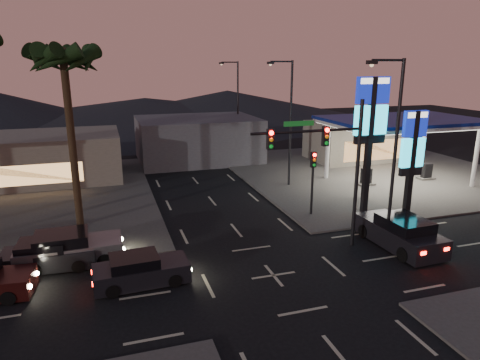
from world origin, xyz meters
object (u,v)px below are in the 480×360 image
object	(u,v)px
pylon_sign_tall	(371,120)
traffic_signal_mast	(329,155)
suv_station	(400,233)
pylon_sign_short	(413,149)
car_lane_a_front	(140,271)
car_lane_b_front	(69,249)
gas_station	(402,123)
car_lane_b_mid	(48,255)

from	to	relation	value
pylon_sign_tall	traffic_signal_mast	size ratio (longest dim) A/B	1.12
traffic_signal_mast	suv_station	distance (m)	6.07
pylon_sign_short	car_lane_a_front	size ratio (longest dim) A/B	1.58
pylon_sign_tall	suv_station	distance (m)	7.20
car_lane_a_front	car_lane_b_front	size ratio (longest dim) A/B	0.85
pylon_sign_short	suv_station	bearing A→B (deg)	-132.23
gas_station	car_lane_a_front	distance (m)	25.02
pylon_sign_short	traffic_signal_mast	bearing A→B (deg)	-160.87
car_lane_b_mid	pylon_sign_tall	bearing A→B (deg)	4.33
car_lane_b_mid	suv_station	distance (m)	18.32
traffic_signal_mast	car_lane_b_mid	size ratio (longest dim) A/B	1.75
traffic_signal_mast	car_lane_b_mid	world-z (taller)	traffic_signal_mast
traffic_signal_mast	car_lane_b_front	bearing A→B (deg)	170.09
car_lane_b_front	car_lane_b_mid	world-z (taller)	car_lane_b_front
car_lane_b_front	pylon_sign_tall	bearing A→B (deg)	3.95
gas_station	pylon_sign_tall	bearing A→B (deg)	-139.09
car_lane_a_front	car_lane_b_mid	size ratio (longest dim) A/B	0.97
car_lane_b_mid	suv_station	bearing A→B (deg)	-9.71
car_lane_b_front	car_lane_b_mid	xyz separation A→B (m)	(-0.94, -0.19, -0.10)
pylon_sign_tall	car_lane_b_mid	distance (m)	19.65
gas_station	pylon_sign_tall	world-z (taller)	pylon_sign_tall
pylon_sign_short	car_lane_b_mid	world-z (taller)	pylon_sign_short
pylon_sign_short	car_lane_b_mid	distance (m)	21.62
pylon_sign_tall	car_lane_a_front	size ratio (longest dim) A/B	2.03
gas_station	car_lane_b_front	size ratio (longest dim) A/B	2.35
gas_station	car_lane_b_mid	world-z (taller)	gas_station
traffic_signal_mast	car_lane_b_mid	bearing A→B (deg)	171.50
car_lane_b_front	car_lane_a_front	bearing A→B (deg)	-44.46
car_lane_b_mid	suv_station	world-z (taller)	suv_station
traffic_signal_mast	car_lane_b_front	world-z (taller)	traffic_signal_mast
pylon_sign_tall	car_lane_a_front	bearing A→B (deg)	-163.26
pylon_sign_tall	car_lane_b_front	world-z (taller)	pylon_sign_tall
pylon_sign_tall	car_lane_b_mid	size ratio (longest dim) A/B	1.97
pylon_sign_short	car_lane_b_mid	xyz separation A→B (m)	(-21.25, -0.42, -3.98)
gas_station	suv_station	size ratio (longest dim) A/B	2.26
car_lane_b_mid	car_lane_a_front	bearing A→B (deg)	-35.54
car_lane_b_mid	suv_station	size ratio (longest dim) A/B	0.85
pylon_sign_tall	car_lane_a_front	distance (m)	16.28
pylon_sign_short	car_lane_b_front	size ratio (longest dim) A/B	1.35
suv_station	car_lane_b_front	bearing A→B (deg)	169.16
suv_station	gas_station	bearing A→B (deg)	53.37
pylon_sign_short	suv_station	world-z (taller)	pylon_sign_short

